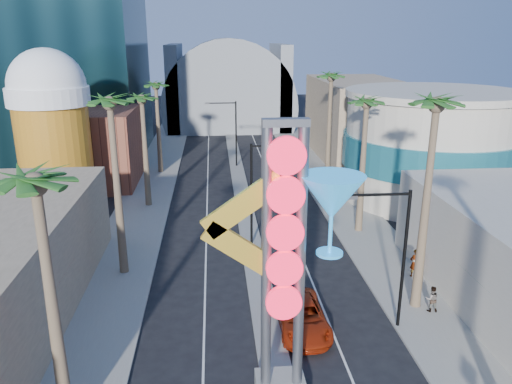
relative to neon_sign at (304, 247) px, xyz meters
name	(u,v)px	position (x,y,z in m)	size (l,w,h in m)	color
sidewalk_west	(150,190)	(-10.32, 32.04, -7.23)	(5.00, 100.00, 0.15)	gray
sidewalk_east	(329,185)	(8.68, 32.04, -7.23)	(5.00, 100.00, 0.15)	gray
median	(239,180)	(-0.82, 35.04, -7.23)	(1.60, 84.00, 0.15)	gray
brick_filler_west	(89,148)	(-16.82, 35.04, -3.31)	(10.00, 10.00, 8.00)	brown
filler_east	(357,119)	(15.18, 45.04, -2.31)	(10.00, 20.00, 10.00)	#927B5E
beer_mug	(52,125)	(-17.82, 27.04, 0.54)	(7.00, 7.00, 14.50)	#B36317
turquoise_building	(430,147)	(17.18, 27.04, -2.06)	(16.60, 16.60, 10.60)	#BBB39E
canopy	(228,102)	(-0.82, 69.04, -3.00)	(22.00, 16.00, 22.00)	slate
neon_sign	(304,247)	(0.00, 0.00, 0.00)	(6.53, 2.60, 12.55)	gray
streetlight_0	(259,184)	(-0.27, 17.04, -2.43)	(3.79, 0.25, 8.00)	black
streetlight_1	(231,127)	(-1.36, 41.04, -2.43)	(3.79, 0.25, 8.00)	black
streetlight_2	(396,248)	(5.91, 5.04, -2.47)	(3.45, 0.25, 8.00)	black
palm_0	(37,200)	(-9.82, -0.96, 2.62)	(2.40, 2.40, 11.70)	brown
palm_1	(111,115)	(-9.82, 13.04, 3.52)	(2.40, 2.40, 12.70)	brown
palm_2	(142,106)	(-9.82, 27.04, 2.17)	(2.40, 2.40, 11.20)	brown
palm_3	(156,91)	(-9.82, 39.04, 2.17)	(2.40, 2.40, 11.20)	brown
palm_5	(435,119)	(8.18, 7.04, 3.96)	(2.40, 2.40, 13.20)	brown
palm_6	(366,111)	(8.18, 19.04, 2.62)	(2.40, 2.40, 11.70)	brown
palm_7	(331,84)	(8.18, 31.04, 3.52)	(2.40, 2.40, 12.70)	brown
red_pickup	(302,316)	(1.03, 5.38, -6.53)	(2.59, 5.62, 1.56)	#A7290C
pedestrian_a	(415,263)	(9.52, 10.66, -6.19)	(0.71, 0.46, 1.94)	gray
pedestrian_b	(432,299)	(8.82, 6.32, -6.37)	(0.76, 0.59, 1.57)	gray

